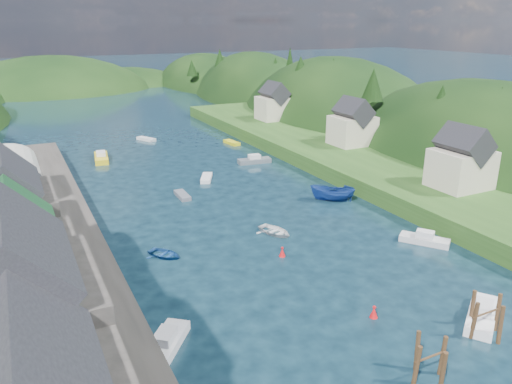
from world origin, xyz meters
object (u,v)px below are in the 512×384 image
piling_cluster_near (429,364)px  channel_buoy_near (374,312)px  piling_cluster_far (486,319)px  channel_buoy_far (282,252)px

piling_cluster_near → channel_buoy_near: 7.83m
piling_cluster_near → piling_cluster_far: 8.08m
piling_cluster_far → channel_buoy_near: (-6.28, 5.66, -0.80)m
channel_buoy_far → channel_buoy_near: bearing=-84.7°
piling_cluster_far → channel_buoy_near: bearing=138.0°
piling_cluster_far → channel_buoy_near: 8.49m
piling_cluster_far → channel_buoy_far: (-7.50, 18.91, -0.80)m
piling_cluster_near → channel_buoy_far: piling_cluster_near is taller
piling_cluster_near → channel_buoy_near: bearing=78.5°
piling_cluster_near → channel_buoy_far: 20.90m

